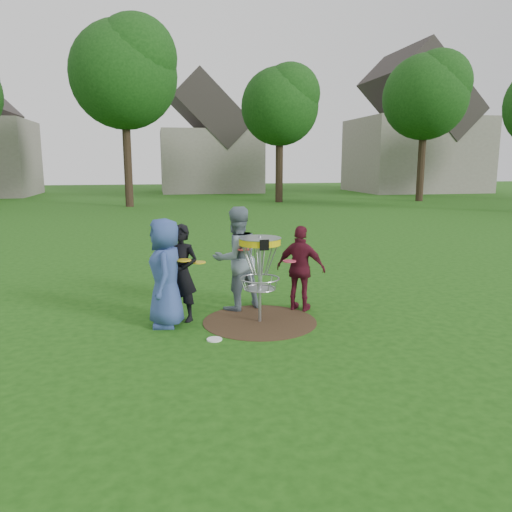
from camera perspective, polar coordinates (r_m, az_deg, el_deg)
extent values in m
plane|color=#19470F|center=(7.94, 0.43, -7.51)|extent=(100.00, 100.00, 0.00)
cylinder|color=#47331E|center=(7.94, 0.43, -7.48)|extent=(1.80, 1.80, 0.01)
imported|color=#314888|center=(7.67, -10.31, -1.91)|extent=(0.56, 0.83, 1.66)
imported|color=black|center=(7.90, -8.53, -1.93)|extent=(0.67, 0.61, 1.54)
imported|color=slate|center=(8.43, -2.27, -0.28)|extent=(1.04, 0.93, 1.75)
imported|color=#5A1425|center=(8.40, 5.15, -1.43)|extent=(0.90, 0.77, 1.44)
cylinder|color=white|center=(7.18, -4.77, -9.48)|extent=(0.22, 0.22, 0.02)
cylinder|color=#9EA0A5|center=(7.75, 0.43, -2.66)|extent=(0.05, 0.05, 1.38)
cylinder|color=#D5BC0B|center=(7.64, 0.44, 1.65)|extent=(0.64, 0.64, 0.10)
cylinder|color=#9EA0A5|center=(7.63, 0.44, 2.07)|extent=(0.66, 0.66, 0.01)
cube|color=black|center=(7.32, 0.96, 1.26)|extent=(0.14, 0.02, 0.16)
torus|color=#9EA0A5|center=(7.75, 0.44, -2.59)|extent=(0.62, 0.62, 0.02)
torus|color=#9EA0A5|center=(7.79, 0.43, -3.73)|extent=(0.50, 0.50, 0.02)
cylinder|color=#9EA0A5|center=(7.79, 0.43, -3.80)|extent=(0.44, 0.44, 0.01)
cylinder|color=yellow|center=(7.62, -8.25, -0.48)|extent=(0.22, 0.22, 0.02)
cylinder|color=gold|center=(7.81, -6.56, -0.72)|extent=(0.22, 0.22, 0.02)
cylinder|color=#FF4343|center=(8.14, -1.40, 0.77)|extent=(0.22, 0.22, 0.02)
cylinder|color=#E43C5A|center=(8.16, 3.84, -0.59)|extent=(0.22, 0.22, 0.02)
cylinder|color=#38281C|center=(28.92, -14.43, 10.06)|extent=(0.46, 0.46, 4.62)
sphere|color=#164211|center=(29.28, -14.89, 19.34)|extent=(5.72, 5.72, 5.72)
cylinder|color=#38281C|center=(31.31, 2.66, 9.64)|extent=(0.46, 0.46, 3.78)
sphere|color=#164211|center=(31.47, 2.73, 16.70)|extent=(4.68, 4.68, 4.68)
cylinder|color=#38281C|center=(33.72, 18.33, 9.55)|extent=(0.46, 0.46, 4.20)
sphere|color=#164211|center=(33.94, 18.77, 16.81)|extent=(5.20, 5.20, 5.20)
cube|color=gray|center=(42.63, -5.29, 10.71)|extent=(8.00, 7.00, 5.00)
cube|color=#2D2826|center=(42.81, -5.38, 15.99)|extent=(6.11, 7.14, 6.11)
cube|color=gray|center=(44.89, 17.70, 10.90)|extent=(10.00, 8.00, 6.00)
cube|color=#2D2826|center=(45.20, 18.06, 16.98)|extent=(7.64, 8.16, 7.64)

